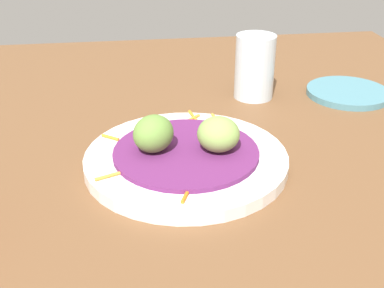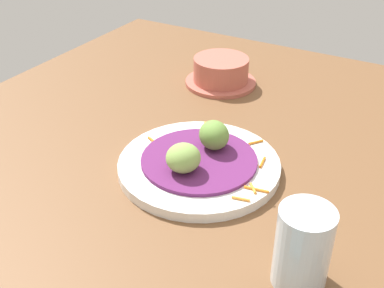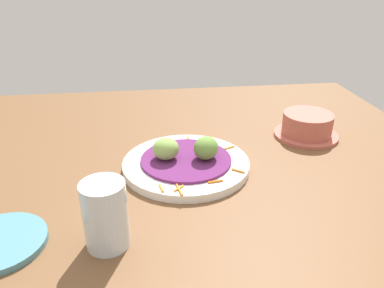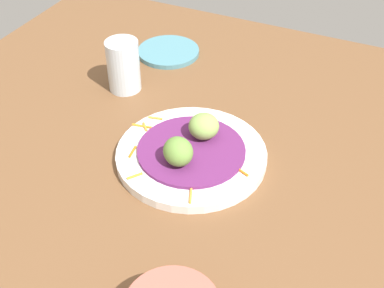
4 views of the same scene
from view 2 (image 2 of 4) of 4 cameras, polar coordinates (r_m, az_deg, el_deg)
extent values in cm
cube|color=brown|center=(77.98, 3.42, -3.19)|extent=(110.00, 110.00, 2.00)
cylinder|color=white|center=(75.97, 0.83, -2.54)|extent=(25.28, 25.28, 1.60)
cylinder|color=#60235B|center=(75.35, 0.83, -1.86)|extent=(18.09, 18.09, 0.59)
cylinder|color=orange|center=(80.56, 7.50, 0.22)|extent=(2.35, 1.90, 0.40)
cylinder|color=orange|center=(80.63, -4.67, 0.44)|extent=(1.27, 2.31, 0.40)
cylinder|color=orange|center=(84.26, 1.44, 2.05)|extent=(2.99, 1.51, 0.40)
cylinder|color=orange|center=(69.99, 7.57, -5.29)|extent=(1.01, 3.64, 0.40)
cylinder|color=orange|center=(70.11, 7.17, -5.18)|extent=(1.98, 1.82, 0.40)
cylinder|color=orange|center=(75.70, 8.27, -2.14)|extent=(2.84, 0.80, 0.40)
cylinder|color=orange|center=(68.02, 5.74, -6.41)|extent=(0.93, 2.60, 0.40)
ellipsoid|color=olive|center=(76.69, 2.60, 1.06)|extent=(7.06, 7.11, 4.57)
ellipsoid|color=#84A851|center=(71.37, -1.03, -1.64)|extent=(6.78, 6.74, 4.30)
cylinder|color=#B75B4C|center=(103.91, 3.37, 7.25)|extent=(14.87, 14.87, 0.80)
cylinder|color=#B75B4C|center=(102.73, 3.42, 8.71)|extent=(11.48, 11.48, 4.99)
cylinder|color=silver|center=(57.09, 12.86, -11.77)|extent=(6.41, 6.41, 10.33)
camera|label=1|loc=(1.04, -25.69, 22.30)|focal=46.38mm
camera|label=3|loc=(0.60, 67.07, 6.63)|focal=35.39mm
camera|label=4|loc=(1.28, 3.77, 38.10)|focal=48.09mm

